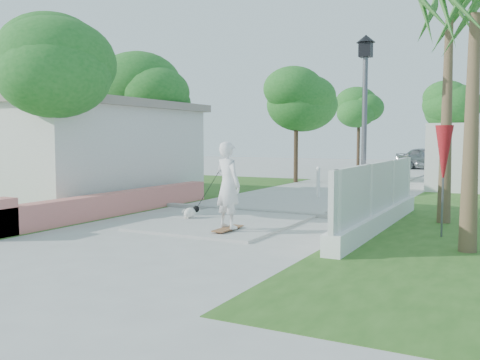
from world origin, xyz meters
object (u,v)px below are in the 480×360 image
Objects in this scene: skateboarder at (210,191)px; parked_car at (431,159)px; bollard at (318,182)px; patio_umbrella at (444,155)px; street_lamp at (364,122)px; dog at (191,212)px.

skateboarder is 0.48× the size of parked_car.
skateboarder is 25.26m from parked_car.
bollard is 0.25× the size of parked_car.
skateboarder reaches higher than parked_car.
patio_umbrella reaches higher than skateboarder.
street_lamp reaches higher than skateboarder.
parked_car reaches higher than dog.
street_lamp is at bearing 152.24° from patio_umbrella.
bollard is 7.25m from patio_umbrella.
patio_umbrella is at bearing 28.45° from dog.
patio_umbrella is 4.48× the size of dog.
street_lamp is 2.27m from patio_umbrella.
street_lamp is at bearing -59.04° from bollard.
skateboarder reaches higher than dog.
street_lamp is 23.25m from parked_car.
parked_car is at bearing 108.71° from dog.
parked_car is at bearing -72.34° from skateboarder.
bollard is 2.12× the size of dog.
dog is at bearing -174.34° from parked_car.
bollard is 6.10m from dog.
dog is (-5.82, -0.47, -1.48)m from patio_umbrella.
bollard is at bearing -71.92° from skateboarder.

